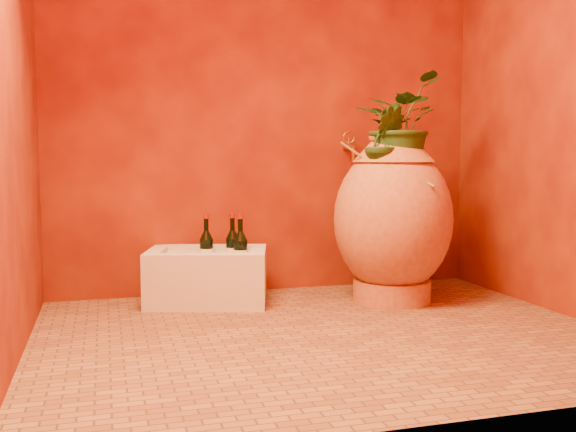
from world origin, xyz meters
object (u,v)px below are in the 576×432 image
object	(u,v)px
stone_basin	(207,277)
wine_bottle_b	(206,251)
wine_bottle_c	(233,250)
wine_bottle_a	(241,252)
wall_tap	(350,145)
amphora	(393,218)

from	to	relation	value
stone_basin	wine_bottle_b	size ratio (longest dim) A/B	2.27
wine_bottle_b	wine_bottle_c	bearing A→B (deg)	0.16
wine_bottle_a	wall_tap	world-z (taller)	wall_tap
amphora	wine_bottle_c	bearing A→B (deg)	159.84
wine_bottle_a	wine_bottle_b	bearing A→B (deg)	145.89
wine_bottle_c	wall_tap	world-z (taller)	wall_tap
stone_basin	wall_tap	xyz separation A→B (m)	(0.87, 0.16, 0.71)
wine_bottle_b	stone_basin	bearing A→B (deg)	-95.74
wine_bottle_b	amphora	bearing A→B (deg)	-17.31
wine_bottle_a	wine_bottle_c	distance (m)	0.11
wine_bottle_c	wine_bottle_a	bearing A→B (deg)	-79.38
stone_basin	wine_bottle_c	distance (m)	0.21
wine_bottle_b	wine_bottle_c	xyz separation A→B (m)	(0.14, 0.00, -0.00)
wine_bottle_b	wine_bottle_c	world-z (taller)	same
wine_bottle_b	wall_tap	bearing A→B (deg)	6.17
amphora	wall_tap	world-z (taller)	wall_tap
amphora	stone_basin	bearing A→B (deg)	166.34
wall_tap	amphora	bearing A→B (deg)	-76.34
amphora	wine_bottle_a	xyz separation A→B (m)	(-0.79, 0.19, -0.18)
wine_bottle_a	wall_tap	distance (m)	0.93
stone_basin	wall_tap	size ratio (longest dim) A/B	3.89
wine_bottle_a	wine_bottle_b	distance (m)	0.20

